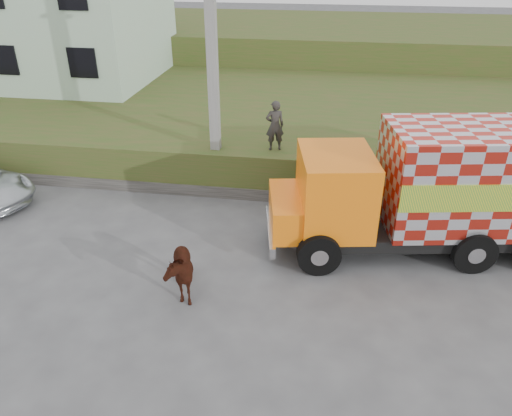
% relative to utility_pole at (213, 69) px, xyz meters
% --- Properties ---
extents(ground, '(120.00, 120.00, 0.00)m').
position_rel_utility_pole_xyz_m(ground, '(1.00, -4.60, -4.08)').
color(ground, '#474749').
rests_on(ground, ground).
extents(embankment, '(40.00, 12.00, 1.50)m').
position_rel_utility_pole_xyz_m(embankment, '(1.00, 5.40, -3.33)').
color(embankment, '#31501A').
rests_on(embankment, ground).
extents(embankment_far, '(40.00, 12.00, 3.00)m').
position_rel_utility_pole_xyz_m(embankment_far, '(1.00, 17.40, -2.58)').
color(embankment_far, '#31501A').
rests_on(embankment_far, ground).
extents(retaining_strip, '(16.00, 0.50, 0.40)m').
position_rel_utility_pole_xyz_m(retaining_strip, '(-1.00, -0.40, -3.88)').
color(retaining_strip, '#595651').
rests_on(retaining_strip, ground).
extents(building, '(10.00, 8.00, 6.00)m').
position_rel_utility_pole_xyz_m(building, '(-10.00, 8.40, 0.42)').
color(building, '#A5BDA1').
rests_on(building, embankment).
extents(utility_pole, '(1.20, 0.30, 8.00)m').
position_rel_utility_pole_xyz_m(utility_pole, '(0.00, 0.00, 0.00)').
color(utility_pole, gray).
rests_on(utility_pole, ground).
extents(cargo_truck, '(8.02, 3.82, 3.44)m').
position_rel_utility_pole_xyz_m(cargo_truck, '(6.46, -2.60, -2.30)').
color(cargo_truck, black).
rests_on(cargo_truck, ground).
extents(cow, '(1.33, 1.79, 1.38)m').
position_rel_utility_pole_xyz_m(cow, '(0.33, -5.66, -3.39)').
color(cow, '#32190C').
rests_on(cow, ground).
extents(pedestrian, '(0.68, 0.54, 1.62)m').
position_rel_utility_pole_xyz_m(pedestrian, '(1.90, 0.20, -1.76)').
color(pedestrian, '#2C2927').
rests_on(pedestrian, embankment).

